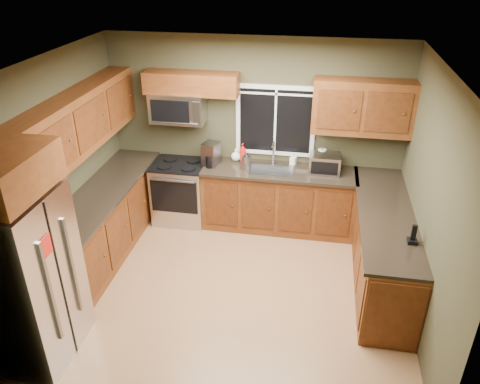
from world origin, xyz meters
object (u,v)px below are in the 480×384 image
(soap_bottle_a, at_px, (243,152))
(kettle, at_px, (246,162))
(range, at_px, (181,191))
(coffee_maker, at_px, (211,155))
(paper_towel_roll, at_px, (321,158))
(toaster_oven, at_px, (325,164))
(cordless_phone, at_px, (413,238))
(soap_bottle_c, at_px, (236,155))
(soap_bottle_b, at_px, (293,159))
(microwave, at_px, (178,107))
(refrigerator, at_px, (27,279))

(soap_bottle_a, bearing_deg, kettle, -69.81)
(range, relative_size, coffee_maker, 2.80)
(soap_bottle_a, bearing_deg, coffee_maker, -152.88)
(paper_towel_roll, xyz_separation_m, soap_bottle_a, (-1.13, 0.02, -0.00))
(toaster_oven, distance_m, cordless_phone, 1.86)
(kettle, relative_size, soap_bottle_c, 1.34)
(toaster_oven, distance_m, soap_bottle_b, 0.48)
(paper_towel_roll, relative_size, soap_bottle_c, 1.67)
(coffee_maker, height_order, kettle, coffee_maker)
(toaster_oven, relative_size, cordless_phone, 1.91)
(kettle, height_order, soap_bottle_b, kettle)
(paper_towel_roll, bearing_deg, soap_bottle_c, 179.07)
(range, xyz_separation_m, paper_towel_roll, (2.03, 0.21, 0.61))
(toaster_oven, distance_m, paper_towel_roll, 0.17)
(paper_towel_roll, bearing_deg, microwave, -177.91)
(refrigerator, bearing_deg, soap_bottle_b, 52.26)
(coffee_maker, distance_m, soap_bottle_b, 1.18)
(refrigerator, bearing_deg, cordless_phone, 18.21)
(toaster_oven, bearing_deg, refrigerator, -134.47)
(toaster_oven, bearing_deg, soap_bottle_a, 171.21)
(soap_bottle_b, bearing_deg, range, -171.97)
(microwave, bearing_deg, refrigerator, -103.34)
(soap_bottle_b, bearing_deg, cordless_phone, -51.83)
(kettle, xyz_separation_m, cordless_phone, (2.03, -1.50, -0.04))
(soap_bottle_c, bearing_deg, refrigerator, -116.40)
(range, xyz_separation_m, soap_bottle_c, (0.80, 0.23, 0.56))
(kettle, height_order, soap_bottle_a, soap_bottle_a)
(range, bearing_deg, soap_bottle_b, 8.03)
(refrigerator, relative_size, toaster_oven, 4.24)
(refrigerator, xyz_separation_m, soap_bottle_a, (1.59, 3.00, 0.17))
(coffee_maker, relative_size, soap_bottle_c, 1.86)
(refrigerator, bearing_deg, coffee_maker, 67.23)
(coffee_maker, distance_m, soap_bottle_c, 0.39)
(coffee_maker, bearing_deg, kettle, -6.25)
(microwave, bearing_deg, soap_bottle_c, 6.72)
(range, xyz_separation_m, soap_bottle_a, (0.90, 0.23, 0.61))
(soap_bottle_a, relative_size, cordless_phone, 1.21)
(coffee_maker, height_order, soap_bottle_c, coffee_maker)
(refrigerator, distance_m, soap_bottle_c, 3.35)
(toaster_oven, relative_size, soap_bottle_a, 1.58)
(toaster_oven, xyz_separation_m, soap_bottle_a, (-1.18, 0.18, 0.00))
(range, height_order, soap_bottle_b, soap_bottle_b)
(soap_bottle_c, bearing_deg, coffee_maker, -146.10)
(range, bearing_deg, soap_bottle_c, 16.07)
(microwave, distance_m, cordless_phone, 3.54)
(coffee_maker, distance_m, cordless_phone, 2.99)
(refrigerator, xyz_separation_m, cordless_phone, (3.72, 1.22, 0.11))
(range, bearing_deg, paper_towel_roll, 5.92)
(kettle, distance_m, soap_bottle_a, 0.29)
(refrigerator, relative_size, kettle, 7.45)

